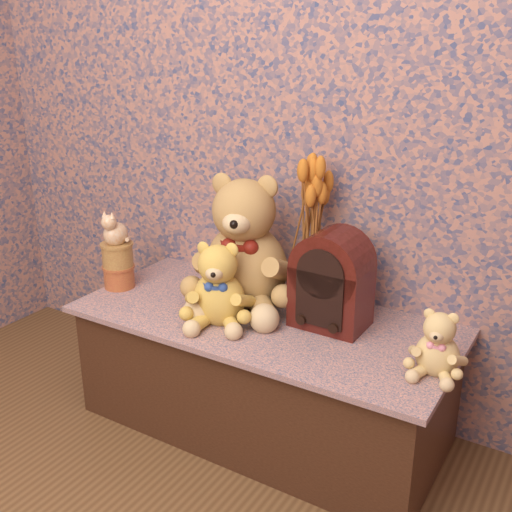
{
  "coord_description": "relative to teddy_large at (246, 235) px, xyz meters",
  "views": [
    {
      "loc": [
        0.98,
        -0.45,
        1.37
      ],
      "look_at": [
        0.0,
        1.16,
        0.68
      ],
      "focal_mm": 43.16,
      "sensor_mm": 36.0,
      "label": 1
    }
  ],
  "objects": [
    {
      "name": "display_shelf",
      "position": [
        0.12,
        -0.08,
        -0.47
      ],
      "size": [
        1.32,
        0.61,
        0.44
      ],
      "primitive_type": "cube",
      "color": "#334669",
      "rests_on": "ground"
    },
    {
      "name": "teddy_large",
      "position": [
        0.0,
        0.0,
        0.0
      ],
      "size": [
        0.53,
        0.58,
        0.51
      ],
      "primitive_type": null,
      "rotation": [
        0.0,
        0.0,
        0.31
      ],
      "color": "#A17D3E",
      "rests_on": "display_shelf"
    },
    {
      "name": "teddy_medium",
      "position": [
        0.01,
        -0.18,
        -0.1
      ],
      "size": [
        0.34,
        0.36,
        0.3
      ],
      "primitive_type": null,
      "rotation": [
        0.0,
        0.0,
        0.42
      ],
      "color": "#B58333",
      "rests_on": "display_shelf"
    },
    {
      "name": "teddy_small",
      "position": [
        0.73,
        -0.13,
        -0.15
      ],
      "size": [
        0.18,
        0.21,
        0.21
      ],
      "primitive_type": null,
      "rotation": [
        0.0,
        0.0,
        0.08
      ],
      "color": "#DAB768",
      "rests_on": "display_shelf"
    },
    {
      "name": "cathedral_radio",
      "position": [
        0.34,
        -0.01,
        -0.09
      ],
      "size": [
        0.24,
        0.18,
        0.33
      ],
      "primitive_type": null,
      "rotation": [
        0.0,
        0.0,
        -0.01
      ],
      "color": "#3C110B",
      "rests_on": "display_shelf"
    },
    {
      "name": "ceramic_vase",
      "position": [
        0.22,
        0.09,
        -0.16
      ],
      "size": [
        0.12,
        0.12,
        0.19
      ],
      "primitive_type": "cylinder",
      "rotation": [
        0.0,
        0.0,
        0.01
      ],
      "color": "tan",
      "rests_on": "display_shelf"
    },
    {
      "name": "dried_stalks",
      "position": [
        0.22,
        0.09,
        0.15
      ],
      "size": [
        0.28,
        0.28,
        0.42
      ],
      "primitive_type": null,
      "rotation": [
        0.0,
        0.0,
        -0.34
      ],
      "color": "#CB6C20",
      "rests_on": "ceramic_vase"
    },
    {
      "name": "biscuit_tin_lower",
      "position": [
        -0.49,
        -0.14,
        -0.21
      ],
      "size": [
        0.15,
        0.15,
        0.08
      ],
      "primitive_type": "cylinder",
      "rotation": [
        0.0,
        0.0,
        -0.43
      ],
      "color": "#CC803B",
      "rests_on": "display_shelf"
    },
    {
      "name": "biscuit_tin_upper",
      "position": [
        -0.49,
        -0.14,
        -0.13
      ],
      "size": [
        0.13,
        0.13,
        0.09
      ],
      "primitive_type": "cylinder",
      "rotation": [
        0.0,
        0.0,
        0.08
      ],
      "color": "#CEB55A",
      "rests_on": "biscuit_tin_lower"
    },
    {
      "name": "cat_figurine",
      "position": [
        -0.49,
        -0.14,
        -0.01
      ],
      "size": [
        0.11,
        0.12,
        0.14
      ],
      "primitive_type": null,
      "rotation": [
        0.0,
        0.0,
        0.09
      ],
      "color": "silver",
      "rests_on": "biscuit_tin_upper"
    }
  ]
}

